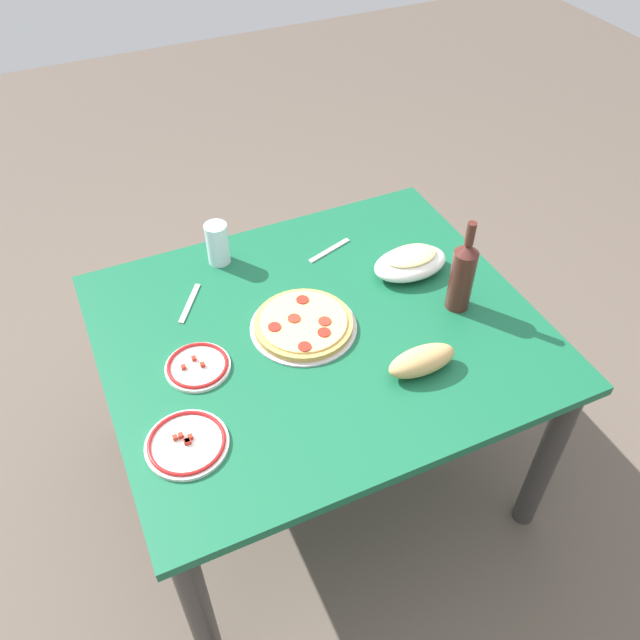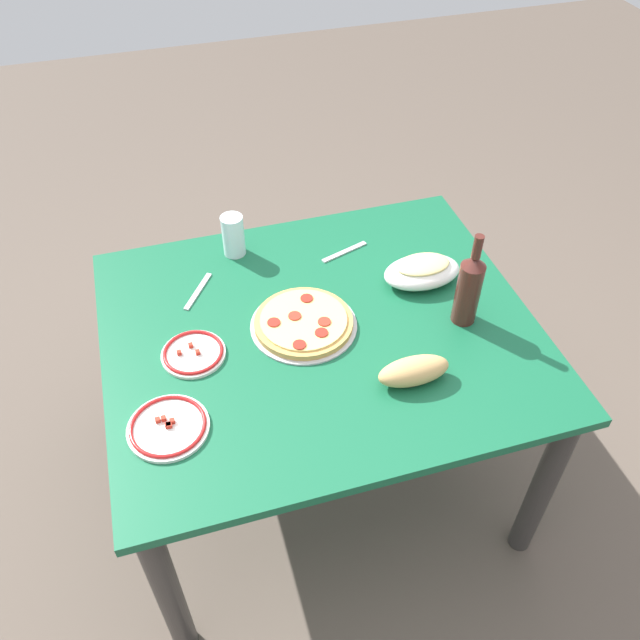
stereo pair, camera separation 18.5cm
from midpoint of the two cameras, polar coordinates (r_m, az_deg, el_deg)
The scene contains 11 objects.
ground_plane at distance 2.43m, azimuth 2.23°, elevation -12.83°, with size 8.00×8.00×0.00m, color brown.
dining_table at distance 1.95m, azimuth 2.72°, elevation -3.05°, with size 1.22×1.04×0.72m.
pepperoni_pizza at distance 1.86m, azimuth 1.39°, elevation -0.36°, with size 0.31×0.31×0.03m.
baked_pasta_dish at distance 2.03m, azimuth 11.50°, elevation 4.14°, with size 0.24×0.15×0.08m.
wine_bottle at distance 1.88m, azimuth 15.64°, elevation 2.60°, with size 0.07×0.07×0.30m.
water_glass at distance 2.09m, azimuth -5.07°, elevation 7.26°, with size 0.07×0.07×0.14m, color silver.
side_plate_near at distance 1.65m, azimuth -10.00°, elevation -9.35°, with size 0.20×0.20×0.02m.
side_plate_far at distance 1.80m, azimuth -8.15°, elevation -3.03°, with size 0.18×0.18×0.02m.
bread_loaf at distance 1.74m, azimuth 11.22°, elevation -4.55°, with size 0.20×0.08×0.07m, color tan.
fork_left at distance 1.99m, azimuth -8.02°, elevation 2.38°, with size 0.17×0.02×0.01m, color #B7B7BC.
fork_right at distance 2.13m, azimuth 4.64°, elevation 5.84°, with size 0.17×0.02×0.01m, color #B7B7BC.
Camera 2 is at (0.37, 1.27, 2.04)m, focal length 36.66 mm.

